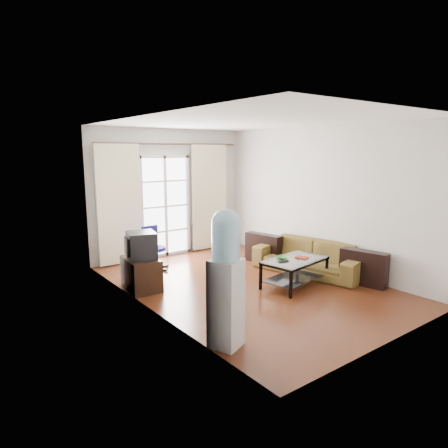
# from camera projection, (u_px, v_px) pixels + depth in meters

# --- Properties ---
(floor) EXTENTS (5.20, 5.20, 0.00)m
(floor) POSITION_uv_depth(u_px,v_px,m) (247.00, 285.00, 6.77)
(floor) COLOR #592A15
(floor) RESTS_ON ground
(ceiling) EXTENTS (5.20, 5.20, 0.00)m
(ceiling) POSITION_uv_depth(u_px,v_px,m) (249.00, 121.00, 6.29)
(ceiling) COLOR white
(ceiling) RESTS_ON wall_back
(wall_back) EXTENTS (3.60, 0.02, 2.70)m
(wall_back) POSITION_uv_depth(u_px,v_px,m) (170.00, 193.00, 8.58)
(wall_back) COLOR beige
(wall_back) RESTS_ON floor
(wall_front) EXTENTS (3.60, 0.02, 2.70)m
(wall_front) POSITION_uv_depth(u_px,v_px,m) (398.00, 231.00, 4.49)
(wall_front) COLOR beige
(wall_front) RESTS_ON floor
(wall_left) EXTENTS (0.02, 5.20, 2.70)m
(wall_left) POSITION_uv_depth(u_px,v_px,m) (148.00, 216.00, 5.47)
(wall_left) COLOR beige
(wall_left) RESTS_ON floor
(wall_right) EXTENTS (0.02, 5.20, 2.70)m
(wall_right) POSITION_uv_depth(u_px,v_px,m) (320.00, 198.00, 7.59)
(wall_right) COLOR beige
(wall_right) RESTS_ON floor
(french_door) EXTENTS (1.16, 0.06, 2.15)m
(french_door) POSITION_uv_depth(u_px,v_px,m) (165.00, 206.00, 8.49)
(french_door) COLOR white
(french_door) RESTS_ON wall_back
(curtain_rod) EXTENTS (3.30, 0.04, 0.04)m
(curtain_rod) POSITION_uv_depth(u_px,v_px,m) (171.00, 144.00, 8.31)
(curtain_rod) COLOR #4C3F2D
(curtain_rod) RESTS_ON wall_back
(curtain_left) EXTENTS (0.90, 0.07, 2.35)m
(curtain_left) POSITION_uv_depth(u_px,v_px,m) (119.00, 205.00, 7.80)
(curtain_left) COLOR beige
(curtain_left) RESTS_ON curtain_rod
(curtain_right) EXTENTS (0.90, 0.07, 2.35)m
(curtain_right) POSITION_uv_depth(u_px,v_px,m) (209.00, 197.00, 9.07)
(curtain_right) COLOR beige
(curtain_right) RESTS_ON curtain_rod
(radiator) EXTENTS (0.64, 0.12, 0.64)m
(radiator) POSITION_uv_depth(u_px,v_px,m) (204.00, 235.00, 9.15)
(radiator) COLOR #939396
(radiator) RESTS_ON floor
(sofa) EXTENTS (2.37, 1.63, 0.60)m
(sofa) POSITION_uv_depth(u_px,v_px,m) (309.00, 257.00, 7.39)
(sofa) COLOR brown
(sofa) RESTS_ON floor
(coffee_table) EXTENTS (1.23, 0.82, 0.46)m
(coffee_table) POSITION_uv_depth(u_px,v_px,m) (295.00, 269.00, 6.67)
(coffee_table) COLOR silver
(coffee_table) RESTS_ON floor
(bowl) EXTENTS (0.27, 0.27, 0.05)m
(bowl) POSITION_uv_depth(u_px,v_px,m) (282.00, 258.00, 6.62)
(bowl) COLOR green
(bowl) RESTS_ON coffee_table
(book) EXTENTS (0.27, 0.29, 0.02)m
(book) POSITION_uv_depth(u_px,v_px,m) (300.00, 258.00, 6.66)
(book) COLOR #A33114
(book) RESTS_ON coffee_table
(remote) EXTENTS (0.19, 0.07, 0.02)m
(remote) POSITION_uv_depth(u_px,v_px,m) (283.00, 261.00, 6.48)
(remote) COLOR black
(remote) RESTS_ON coffee_table
(tv_stand) EXTENTS (0.54, 0.76, 0.52)m
(tv_stand) POSITION_uv_depth(u_px,v_px,m) (141.00, 274.00, 6.50)
(tv_stand) COLOR black
(tv_stand) RESTS_ON floor
(crt_tv) EXTENTS (0.55, 0.56, 0.43)m
(crt_tv) POSITION_uv_depth(u_px,v_px,m) (140.00, 245.00, 6.42)
(crt_tv) COLOR black
(crt_tv) RESTS_ON tv_stand
(task_chair) EXTENTS (0.60, 0.60, 0.83)m
(task_chair) POSITION_uv_depth(u_px,v_px,m) (155.00, 257.00, 7.62)
(task_chair) COLOR black
(task_chair) RESTS_ON floor
(water_cooler) EXTENTS (0.43, 0.43, 1.61)m
(water_cooler) POSITION_uv_depth(u_px,v_px,m) (226.00, 276.00, 4.49)
(water_cooler) COLOR silver
(water_cooler) RESTS_ON floor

